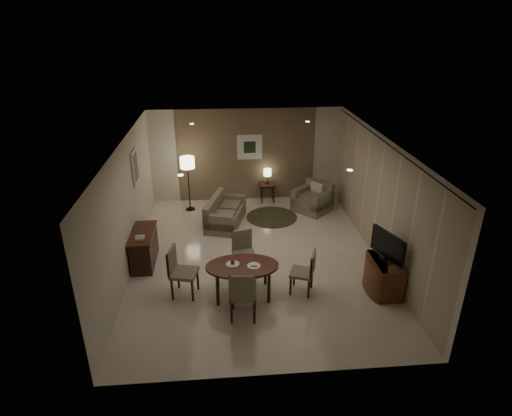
{
  "coord_description": "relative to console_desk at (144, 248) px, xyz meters",
  "views": [
    {
      "loc": [
        -0.75,
        -8.4,
        5.04
      ],
      "look_at": [
        0.0,
        0.2,
        1.15
      ],
      "focal_mm": 30.0,
      "sensor_mm": 36.0,
      "label": 1
    }
  ],
  "objects": [
    {
      "name": "table_lamp",
      "position": [
        3.09,
        3.25,
        0.42
      ],
      "size": [
        0.22,
        0.22,
        0.5
      ],
      "primitive_type": null,
      "color": "#FFEAC1",
      "rests_on": "side_table"
    },
    {
      "name": "plate_a",
      "position": [
        1.91,
        -1.32,
        0.29
      ],
      "size": [
        0.26,
        0.26,
        0.02
      ],
      "primitive_type": "cylinder",
      "color": "white",
      "rests_on": "dining_table"
    },
    {
      "name": "telephone",
      "position": [
        0.0,
        -0.3,
        0.43
      ],
      "size": [
        0.2,
        0.14,
        0.09
      ],
      "primitive_type": null,
      "color": "white",
      "rests_on": "console_desk"
    },
    {
      "name": "flat_tv",
      "position": [
        4.87,
        -1.5,
        0.65
      ],
      "size": [
        0.36,
        0.85,
        0.6
      ],
      "primitive_type": null,
      "rotation": [
        0.0,
        0.0,
        0.35
      ],
      "color": "black",
      "rests_on": "tv_cabinet"
    },
    {
      "name": "tv_cabinet",
      "position": [
        4.89,
        -1.5,
        -0.03
      ],
      "size": [
        0.48,
        0.9,
        0.7
      ],
      "primitive_type": null,
      "color": "brown",
      "rests_on": "floor"
    },
    {
      "name": "art_back_canvas",
      "position": [
        2.59,
        3.44,
        1.23
      ],
      "size": [
        0.34,
        0.01,
        0.34
      ],
      "primitive_type": "cube",
      "color": "black",
      "rests_on": "wall_back"
    },
    {
      "name": "downlight_nl",
      "position": [
        1.09,
        -1.8,
        2.31
      ],
      "size": [
        0.1,
        0.1,
        0.01
      ],
      "primitive_type": "cylinder",
      "color": "white",
      "rests_on": "ceiling"
    },
    {
      "name": "armchair",
      "position": [
        4.27,
        2.44,
        0.03
      ],
      "size": [
        1.23,
        1.24,
        0.8
      ],
      "primitive_type": null,
      "rotation": [
        0.0,
        0.0,
        -0.83
      ],
      "color": "gray",
      "rests_on": "floor"
    },
    {
      "name": "chair_left",
      "position": [
        0.97,
        -1.27,
        0.13
      ],
      "size": [
        0.58,
        0.58,
        1.0
      ],
      "primitive_type": null,
      "rotation": [
        0.0,
        0.0,
        1.35
      ],
      "color": "gray",
      "rests_on": "floor"
    },
    {
      "name": "art_left_frame",
      "position": [
        -0.23,
        1.2,
        1.48
      ],
      "size": [
        0.03,
        0.6,
        0.8
      ],
      "primitive_type": "cube",
      "color": "silver",
      "rests_on": "wall_left"
    },
    {
      "name": "side_table",
      "position": [
        3.09,
        3.24,
        -0.1
      ],
      "size": [
        0.43,
        0.43,
        0.54
      ],
      "primitive_type": null,
      "color": "#321C10",
      "rests_on": "floor"
    },
    {
      "name": "art_back_frame",
      "position": [
        2.59,
        3.46,
        1.23
      ],
      "size": [
        0.72,
        0.03,
        0.72
      ],
      "primitive_type": "cube",
      "color": "silver",
      "rests_on": "wall_back"
    },
    {
      "name": "chair_right",
      "position": [
        3.25,
        -1.38,
        0.07
      ],
      "size": [
        0.56,
        0.56,
        0.9
      ],
      "primitive_type": null,
      "rotation": [
        0.0,
        0.0,
        -1.93
      ],
      "color": "gray",
      "rests_on": "floor"
    },
    {
      "name": "curtain_rod",
      "position": [
        5.17,
        0.0,
        2.27
      ],
      "size": [
        0.03,
        6.8,
        0.03
      ],
      "primitive_type": "cylinder",
      "rotation": [
        1.57,
        0.0,
        0.0
      ],
      "color": "black",
      "rests_on": "wall_right"
    },
    {
      "name": "napkin",
      "position": [
        2.31,
        -1.42,
        0.32
      ],
      "size": [
        0.12,
        0.08,
        0.03
      ],
      "primitive_type": "cube",
      "color": "white",
      "rests_on": "plate_b"
    },
    {
      "name": "downlight_fr",
      "position": [
        3.89,
        1.8,
        2.31
      ],
      "size": [
        0.1,
        0.1,
        0.01
      ],
      "primitive_type": "cylinder",
      "color": "white",
      "rests_on": "ceiling"
    },
    {
      "name": "chair_near",
      "position": [
        2.06,
        -2.05,
        0.13
      ],
      "size": [
        0.54,
        0.54,
        1.01
      ],
      "primitive_type": null,
      "rotation": [
        0.0,
        0.0,
        3.04
      ],
      "color": "gray",
      "rests_on": "floor"
    },
    {
      "name": "taupe_accent",
      "position": [
        2.49,
        3.48,
        0.98
      ],
      "size": [
        3.96,
        0.03,
        2.7
      ],
      "primitive_type": "cube",
      "color": "#775E4A",
      "rests_on": "wall_back"
    },
    {
      "name": "room_shell",
      "position": [
        2.49,
        0.4,
        0.98
      ],
      "size": [
        5.5,
        7.0,
        2.7
      ],
      "color": "beige",
      "rests_on": "ground"
    },
    {
      "name": "downlight_fl",
      "position": [
        1.09,
        1.8,
        2.31
      ],
      "size": [
        0.1,
        0.1,
        0.01
      ],
      "primitive_type": "cylinder",
      "color": "white",
      "rests_on": "ceiling"
    },
    {
      "name": "console_desk",
      "position": [
        0.0,
        0.0,
        0.0
      ],
      "size": [
        0.48,
        1.2,
        0.75
      ],
      "primitive_type": null,
      "color": "#4A2317",
      "rests_on": "floor"
    },
    {
      "name": "downlight_nr",
      "position": [
        3.89,
        -1.8,
        2.31
      ],
      "size": [
        0.1,
        0.1,
        0.01
      ],
      "primitive_type": "cylinder",
      "color": "white",
      "rests_on": "ceiling"
    },
    {
      "name": "floor_lamp",
      "position": [
        0.84,
        2.81,
        0.4
      ],
      "size": [
        0.39,
        0.39,
        1.55
      ],
      "primitive_type": null,
      "color": "#FFE5B7",
      "rests_on": "floor"
    },
    {
      "name": "round_rug",
      "position": [
        3.09,
        2.09,
        -0.37
      ],
      "size": [
        1.38,
        1.38,
        0.01
      ],
      "primitive_type": "cylinder",
      "color": "#444026",
      "rests_on": "floor"
    },
    {
      "name": "plate_b",
      "position": [
        2.31,
        -1.42,
        0.29
      ],
      "size": [
        0.26,
        0.26,
        0.02
      ],
      "primitive_type": "cylinder",
      "color": "white",
      "rests_on": "dining_table"
    },
    {
      "name": "fruit_apple",
      "position": [
        1.91,
        -1.32,
        0.35
      ],
      "size": [
        0.09,
        0.09,
        0.09
      ],
      "primitive_type": "sphere",
      "color": "#A9133A",
      "rests_on": "plate_a"
    },
    {
      "name": "art_left_canvas",
      "position": [
        -0.21,
        1.2,
        1.48
      ],
      "size": [
        0.01,
        0.46,
        0.64
      ],
      "primitive_type": "cube",
      "color": "gray",
      "rests_on": "wall_left"
    },
    {
      "name": "sofa",
      "position": [
        1.82,
        1.8,
        -0.02
      ],
      "size": [
        1.67,
        1.15,
        0.72
      ],
      "primitive_type": null,
      "rotation": [
        0.0,
        0.0,
        1.29
      ],
      "color": "gray",
      "rests_on": "floor"
    },
    {
      "name": "dining_table",
      "position": [
        2.09,
        -1.37,
        -0.04
      ],
      "size": [
        1.41,
        0.88,
        0.66
      ],
      "primitive_type": null,
      "color": "#4A2317",
      "rests_on": "floor"
    },
    {
      "name": "curtain_wall",
      "position": [
        5.17,
        0.0,
        0.95
      ],
      "size": [
        0.08,
        6.7,
        2.58
      ],
      "primitive_type": null,
      "color": "#BDAA94",
      "rests_on": "wall_right"
    },
    {
      "name": "chair_far",
      "position": [
        2.17,
        -0.62,
        0.09
      ],
      "size": [
        0.52,
        0.52,
        0.93
      ],
      "primitive_type": null,
      "rotation": [
        0.0,
        0.0,
        0.19
      ],
      "color": "gray",
      "rests_on": "floor"
    }
  ]
}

